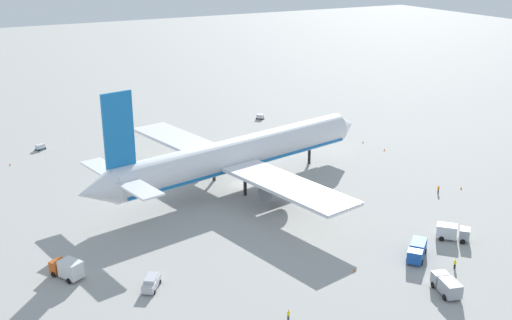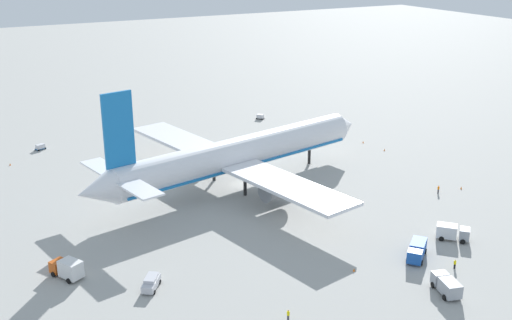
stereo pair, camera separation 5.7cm
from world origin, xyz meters
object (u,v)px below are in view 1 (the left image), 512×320
Objects in this scene: baggage_cart_1 at (40,147)px; traffic_cone_0 at (354,270)px; ground_worker_2 at (438,189)px; traffic_cone_3 at (384,150)px; service_truck_3 at (447,285)px; baggage_cart_0 at (260,117)px; traffic_cone_1 at (363,142)px; service_van at (151,282)px; service_truck_2 at (68,268)px; traffic_cone_4 at (10,164)px; service_truck_1 at (452,232)px; ground_worker_1 at (288,315)px; ground_worker_0 at (455,264)px; traffic_cone_2 at (461,188)px; service_truck_0 at (417,250)px; airliner at (235,155)px.

baggage_cart_1 is 5.84× the size of traffic_cone_0.
traffic_cone_3 is (7.97, 27.60, -0.63)m from ground_worker_2.
service_truck_3 is 2.26× the size of baggage_cart_0.
traffic_cone_1 is 7.72m from traffic_cone_3.
traffic_cone_3 is at bearing -28.45° from baggage_cart_1.
service_van is at bearing 150.29° from service_truck_3.
service_truck_2 is at bearing 138.92° from service_van.
traffic_cone_1 is (76.19, -34.08, -0.49)m from baggage_cart_1.
traffic_cone_4 is (-1.08, 59.36, -1.38)m from service_truck_2.
service_truck_3 is 1.25× the size of service_van.
service_truck_1 reaches higher than service_van.
traffic_cone_1 is at bearing 22.22° from service_truck_2.
ground_worker_1 is 84.41m from traffic_cone_1.
service_van is 1.51× the size of baggage_cart_1.
service_truck_2 is 3.46× the size of ground_worker_2.
baggage_cart_1 is 106.48m from ground_worker_0.
traffic_cone_2 is at bearing -93.87° from traffic_cone_3.
baggage_cart_0 reaches higher than traffic_cone_1.
service_van is at bearing 164.80° from service_truck_0.
traffic_cone_3 is (77.07, -41.75, -0.49)m from baggage_cart_1.
baggage_cart_1 is 87.66m from traffic_cone_3.
airliner is 10.81× the size of service_truck_0.
service_truck_1 is 22.15m from traffic_cone_0.
airliner is 132.06× the size of traffic_cone_0.
baggage_cart_1 reaches higher than traffic_cone_1.
ground_worker_0 is at bearing -131.68° from service_truck_1.
baggage_cart_1 reaches higher than traffic_cone_4.
baggage_cart_0 is 1.57× the size of ground_worker_1.
service_truck_0 is 11.24m from service_truck_3.
baggage_cart_1 reaches higher than traffic_cone_2.
baggage_cart_0 is 4.90× the size of traffic_cone_0.
service_truck_2 is 11.17× the size of traffic_cone_2.
traffic_cone_2 is (12.00, -69.02, -0.51)m from baggage_cart_0.
airliner reaches higher than service_van.
airliner is at bearing 90.73° from traffic_cone_0.
ground_worker_1 is 3.11× the size of traffic_cone_4.
service_truck_0 reaches higher than baggage_cart_1.
airliner is at bearing 99.29° from service_truck_3.
service_truck_0 is 62.83m from traffic_cone_1.
service_truck_1 reaches higher than ground_worker_2.
service_truck_0 reaches higher than baggage_cart_0.
service_truck_1 is at bearing 2.74° from traffic_cone_0.
service_truck_3 is (-3.66, -10.63, -0.04)m from service_truck_0.
traffic_cone_0 is at bearing 22.70° from ground_worker_1.
traffic_cone_0 is at bearing -68.96° from baggage_cart_1.
ground_worker_0 is at bearing -0.09° from ground_worker_1.
traffic_cone_4 is (-77.58, 60.48, -0.63)m from ground_worker_2.
service_truck_0 reaches higher than service_van.
traffic_cone_0 is at bearing -61.84° from traffic_cone_4.
ground_worker_0 is (-14.41, -93.79, 0.03)m from baggage_cart_0.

